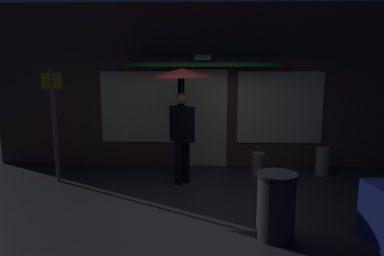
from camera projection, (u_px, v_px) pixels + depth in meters
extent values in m
plane|color=#2D2D33|center=(201.00, 201.00, 6.29)|extent=(18.00, 18.00, 0.00)
cube|color=brown|center=(203.00, 86.00, 8.27)|extent=(9.41, 0.30, 3.62)
cube|color=beige|center=(202.00, 118.00, 8.24)|extent=(1.10, 0.04, 2.20)
cube|color=beige|center=(143.00, 107.00, 8.23)|extent=(1.88, 0.04, 1.60)
cube|color=beige|center=(280.00, 108.00, 8.13)|extent=(1.88, 0.04, 1.60)
cube|color=white|center=(203.00, 57.00, 7.91)|extent=(0.36, 0.16, 0.12)
cube|color=#144C19|center=(203.00, 65.00, 7.70)|extent=(3.20, 0.70, 0.08)
cylinder|color=black|center=(178.00, 163.00, 7.07)|extent=(0.15, 0.15, 0.84)
cylinder|color=black|center=(186.00, 161.00, 7.21)|extent=(0.15, 0.15, 0.84)
cube|color=black|center=(182.00, 124.00, 7.00)|extent=(0.50, 0.49, 0.68)
cube|color=silver|center=(186.00, 125.00, 6.91)|extent=(0.12, 0.11, 0.55)
cube|color=#721966|center=(186.00, 126.00, 6.91)|extent=(0.05, 0.05, 0.44)
sphere|color=tan|center=(182.00, 99.00, 6.92)|extent=(0.23, 0.23, 0.23)
cylinder|color=slate|center=(182.00, 96.00, 6.91)|extent=(0.02, 0.02, 1.02)
cone|color=#4C0C0C|center=(182.00, 73.00, 6.83)|extent=(1.18, 1.18, 0.16)
cylinder|color=#595B60|center=(55.00, 126.00, 7.13)|extent=(0.07, 0.07, 2.25)
cube|color=gold|center=(51.00, 81.00, 6.96)|extent=(0.40, 0.02, 0.30)
cylinder|color=slate|center=(258.00, 168.00, 7.22)|extent=(0.24, 0.24, 0.60)
cylinder|color=#9E998E|center=(322.00, 161.00, 7.70)|extent=(0.27, 0.27, 0.58)
cylinder|color=#2D2D33|center=(276.00, 208.00, 4.91)|extent=(0.51, 0.51, 0.85)
cylinder|color=black|center=(277.00, 175.00, 4.83)|extent=(0.53, 0.53, 0.06)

